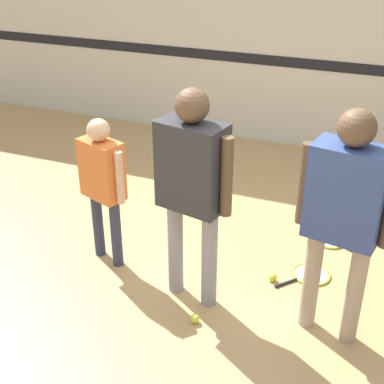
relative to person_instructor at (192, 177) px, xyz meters
The scene contains 9 objects.
ground_plane 1.00m from the person_instructor, 35.07° to the right, with size 16.00×16.00×0.00m, color tan.
wall_back 3.29m from the person_instructor, 89.29° to the left, with size 16.00×0.07×3.20m.
person_instructor is the anchor object (origin of this frame).
person_student_left 0.88m from the person_instructor, 166.72° to the left, with size 0.45×0.30×1.24m.
person_student_right 1.01m from the person_instructor, ahead, with size 0.61×0.33×1.62m.
racket_spare_on_floor 1.39m from the person_instructor, 36.52° to the left, with size 0.46×0.49×0.03m.
racket_second_spare 1.75m from the person_instructor, 53.02° to the left, with size 0.49×0.39×0.03m.
tennis_ball_near_instructor 1.02m from the person_instructor, 64.66° to the right, with size 0.07×0.07×0.07m, color #CCE038.
tennis_ball_by_spare_racket 1.18m from the person_instructor, 37.80° to the left, with size 0.07×0.07×0.07m, color #CCE038.
Camera 1 is at (1.15, -2.97, 2.60)m, focal length 50.00 mm.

